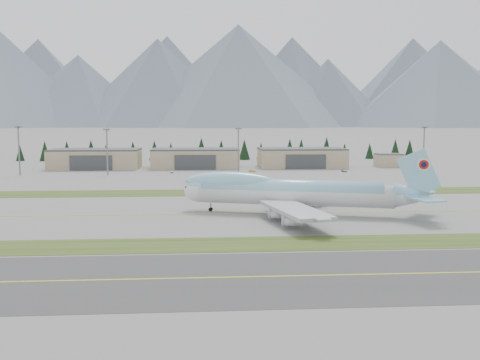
{
  "coord_description": "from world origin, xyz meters",
  "views": [
    {
      "loc": [
        -11.27,
        -149.4,
        26.23
      ],
      "look_at": [
        0.35,
        14.2,
        8.0
      ],
      "focal_mm": 40.0,
      "sensor_mm": 36.0,
      "label": 1
    }
  ],
  "objects": [
    {
      "name": "hangar_right",
      "position": [
        45.0,
        149.9,
        5.39
      ],
      "size": [
        48.0,
        26.6,
        10.8
      ],
      "color": "tan",
      "rests_on": "ground"
    },
    {
      "name": "taxiway_line_near",
      "position": [
        0.0,
        -62.0,
        0.0
      ],
      "size": [
        400.0,
        0.4,
        0.02
      ],
      "primitive_type": "cube",
      "color": "yellow",
      "rests_on": "ground"
    },
    {
      "name": "service_vehicle_c",
      "position": [
        61.72,
        120.02,
        0.0
      ],
      "size": [
        2.83,
        4.51,
        1.22
      ],
      "primitive_type": "imported",
      "rotation": [
        0.0,
        0.0,
        0.29
      ],
      "color": "#9E9DA2",
      "rests_on": "ground"
    },
    {
      "name": "asphalt_taxiway",
      "position": [
        0.0,
        -62.0,
        0.0
      ],
      "size": [
        400.0,
        32.0,
        0.04
      ],
      "primitive_type": "cube",
      "color": "#353535",
      "rests_on": "ground"
    },
    {
      "name": "mountain_ridge_front",
      "position": [
        -69.41,
        2198.86,
        220.55
      ],
      "size": [
        4249.67,
        1154.78,
        498.13
      ],
      "color": "#4F596A",
      "rests_on": "ground"
    },
    {
      "name": "grass_strip_far",
      "position": [
        0.0,
        45.0,
        0.0
      ],
      "size": [
        400.0,
        18.0,
        0.08
      ],
      "primitive_type": "cube",
      "color": "#2D4418",
      "rests_on": "ground"
    },
    {
      "name": "hangar_center",
      "position": [
        -15.0,
        149.9,
        5.39
      ],
      "size": [
        48.0,
        26.6,
        10.8
      ],
      "color": "tan",
      "rests_on": "ground"
    },
    {
      "name": "service_vehicle_b",
      "position": [
        14.31,
        122.83,
        0.0
      ],
      "size": [
        3.94,
        2.48,
        1.23
      ],
      "primitive_type": "imported",
      "rotation": [
        0.0,
        0.0,
        1.23
      ],
      "color": "gold",
      "rests_on": "ground"
    },
    {
      "name": "service_vehicle_a",
      "position": [
        -26.62,
        120.28,
        0.0
      ],
      "size": [
        1.94,
        3.75,
        1.22
      ],
      "primitive_type": "imported",
      "rotation": [
        0.0,
        0.0,
        0.14
      ],
      "color": "silver",
      "rests_on": "ground"
    },
    {
      "name": "ground",
      "position": [
        0.0,
        0.0,
        0.0
      ],
      "size": [
        7000.0,
        7000.0,
        0.0
      ],
      "primitive_type": "plane",
      "color": "slate",
      "rests_on": "ground"
    },
    {
      "name": "floodlight_masts",
      "position": [
        -12.71,
        110.89,
        16.08
      ],
      "size": [
        201.11,
        8.75,
        23.65
      ],
      "color": "slate",
      "rests_on": "ground"
    },
    {
      "name": "hangar_left",
      "position": [
        -70.0,
        149.9,
        5.39
      ],
      "size": [
        48.0,
        26.6,
        10.8
      ],
      "color": "tan",
      "rests_on": "ground"
    },
    {
      "name": "grass_strip_near",
      "position": [
        0.0,
        -38.0,
        0.0
      ],
      "size": [
        400.0,
        14.0,
        0.08
      ],
      "primitive_type": "cube",
      "color": "#2D4418",
      "rests_on": "ground"
    },
    {
      "name": "mountain_ridge_rear",
      "position": [
        183.83,
        2900.0,
        255.98
      ],
      "size": [
        4502.71,
        1005.75,
        502.88
      ],
      "color": "#4F596A",
      "rests_on": "ground"
    },
    {
      "name": "control_shed",
      "position": [
        95.0,
        148.0,
        3.8
      ],
      "size": [
        14.0,
        12.0,
        7.6
      ],
      "color": "tan",
      "rests_on": "ground"
    },
    {
      "name": "boeing_747_freighter",
      "position": [
        13.83,
        -1.81,
        6.28
      ],
      "size": [
        72.2,
        59.94,
        19.04
      ],
      "rotation": [
        0.0,
        0.0,
        -0.28
      ],
      "color": "silver",
      "rests_on": "ground"
    },
    {
      "name": "conifer_belt",
      "position": [
        7.46,
        211.5,
        6.67
      ],
      "size": [
        269.25,
        15.37,
        15.1
      ],
      "color": "black",
      "rests_on": "ground"
    },
    {
      "name": "taxiway_line_main",
      "position": [
        0.0,
        0.0,
        0.0
      ],
      "size": [
        400.0,
        0.4,
        0.02
      ],
      "primitive_type": "cube",
      "color": "yellow",
      "rests_on": "ground"
    }
  ]
}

